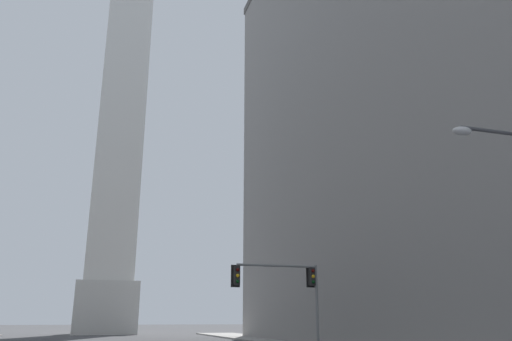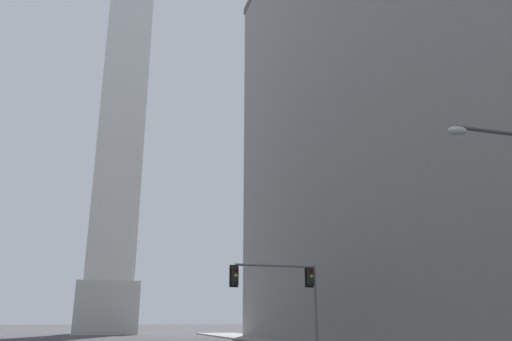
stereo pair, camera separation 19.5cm
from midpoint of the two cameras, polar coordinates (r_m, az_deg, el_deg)
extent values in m
cube|color=gray|center=(42.59, 21.45, 10.25)|extent=(19.46, 51.83, 40.60)
cube|color=silver|center=(71.48, -16.83, -14.80)|extent=(7.96, 7.96, 6.66)
cube|color=silver|center=(79.51, -14.80, 9.93)|extent=(6.37, 6.37, 60.07)
cylinder|color=slate|center=(32.14, 6.81, -15.29)|extent=(0.18, 0.18, 5.14)
cube|color=black|center=(32.12, 6.21, -11.96)|extent=(0.38, 0.38, 1.10)
cube|color=black|center=(32.28, 6.04, -11.99)|extent=(0.58, 0.10, 1.32)
sphere|color=#410907|center=(31.99, 6.36, -11.32)|extent=(0.22, 0.22, 0.22)
sphere|color=yellow|center=(31.96, 6.38, -11.93)|extent=(0.22, 0.22, 0.22)
sphere|color=#073410|center=(31.93, 6.40, -12.54)|extent=(0.22, 0.22, 0.22)
cylinder|color=slate|center=(31.35, 2.24, -10.83)|extent=(5.17, 0.14, 0.14)
sphere|color=slate|center=(32.29, 6.66, -10.90)|extent=(0.18, 0.18, 0.18)
cube|color=black|center=(30.54, -2.43, -11.93)|extent=(0.38, 0.38, 1.10)
cube|color=black|center=(30.71, -2.55, -11.96)|extent=(0.58, 0.10, 1.32)
sphere|color=#410907|center=(30.40, -2.28, -11.27)|extent=(0.22, 0.22, 0.22)
sphere|color=yellow|center=(30.37, -2.29, -11.91)|extent=(0.22, 0.22, 0.22)
sphere|color=#073410|center=(30.34, -2.30, -12.55)|extent=(0.22, 0.22, 0.22)
cylinder|color=#4C4C51|center=(17.10, 25.14, 4.07)|extent=(2.30, 0.12, 0.12)
ellipsoid|color=silver|center=(16.33, 22.17, 4.20)|extent=(0.64, 0.36, 0.26)
camera|label=1|loc=(0.10, -90.09, 0.03)|focal=35.00mm
camera|label=2|loc=(0.10, 89.91, -0.03)|focal=35.00mm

